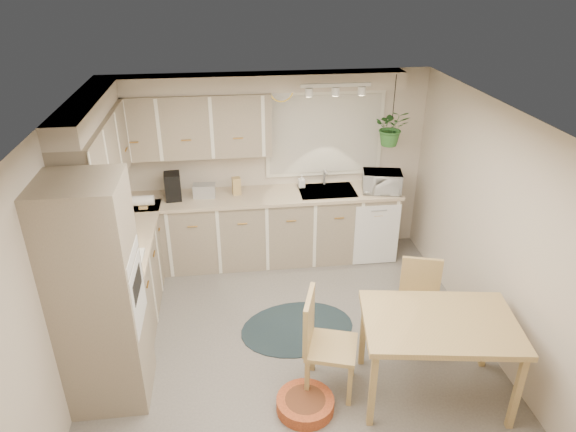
{
  "coord_description": "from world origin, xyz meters",
  "views": [
    {
      "loc": [
        -0.55,
        -4.07,
        3.56
      ],
      "look_at": [
        0.04,
        0.55,
        1.24
      ],
      "focal_mm": 32.0,
      "sensor_mm": 36.0,
      "label": 1
    }
  ],
  "objects_px": {
    "chair_back": "(419,307)",
    "braided_rug": "(297,328)",
    "dining_table": "(434,358)",
    "microwave": "(382,180)",
    "pet_bed": "(305,404)",
    "chair_left": "(332,345)"
  },
  "relations": [
    {
      "from": "dining_table",
      "to": "microwave",
      "type": "relative_size",
      "value": 2.73
    },
    {
      "from": "pet_bed",
      "to": "microwave",
      "type": "height_order",
      "value": "microwave"
    },
    {
      "from": "braided_rug",
      "to": "pet_bed",
      "type": "bearing_deg",
      "value": -94.67
    },
    {
      "from": "chair_left",
      "to": "microwave",
      "type": "relative_size",
      "value": 2.07
    },
    {
      "from": "braided_rug",
      "to": "dining_table",
      "type": "bearing_deg",
      "value": -44.54
    },
    {
      "from": "chair_back",
      "to": "dining_table",
      "type": "bearing_deg",
      "value": 98.42
    },
    {
      "from": "chair_left",
      "to": "dining_table",
      "type": "bearing_deg",
      "value": 95.82
    },
    {
      "from": "dining_table",
      "to": "chair_left",
      "type": "relative_size",
      "value": 1.32
    },
    {
      "from": "chair_left",
      "to": "pet_bed",
      "type": "bearing_deg",
      "value": -30.52
    },
    {
      "from": "dining_table",
      "to": "chair_back",
      "type": "height_order",
      "value": "chair_back"
    },
    {
      "from": "dining_table",
      "to": "chair_back",
      "type": "relative_size",
      "value": 1.44
    },
    {
      "from": "chair_left",
      "to": "pet_bed",
      "type": "height_order",
      "value": "chair_left"
    },
    {
      "from": "chair_left",
      "to": "chair_back",
      "type": "height_order",
      "value": "chair_left"
    },
    {
      "from": "dining_table",
      "to": "chair_left",
      "type": "height_order",
      "value": "chair_left"
    },
    {
      "from": "chair_left",
      "to": "chair_back",
      "type": "relative_size",
      "value": 1.1
    },
    {
      "from": "chair_back",
      "to": "chair_left",
      "type": "bearing_deg",
      "value": 43.68
    },
    {
      "from": "braided_rug",
      "to": "microwave",
      "type": "bearing_deg",
      "value": 47.84
    },
    {
      "from": "chair_back",
      "to": "braided_rug",
      "type": "distance_m",
      "value": 1.31
    },
    {
      "from": "chair_back",
      "to": "braided_rug",
      "type": "bearing_deg",
      "value": -0.19
    },
    {
      "from": "chair_left",
      "to": "pet_bed",
      "type": "xyz_separation_m",
      "value": [
        -0.27,
        -0.24,
        -0.44
      ]
    },
    {
      "from": "dining_table",
      "to": "chair_left",
      "type": "bearing_deg",
      "value": 168.04
    },
    {
      "from": "microwave",
      "to": "chair_back",
      "type": "bearing_deg",
      "value": -81.37
    }
  ]
}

